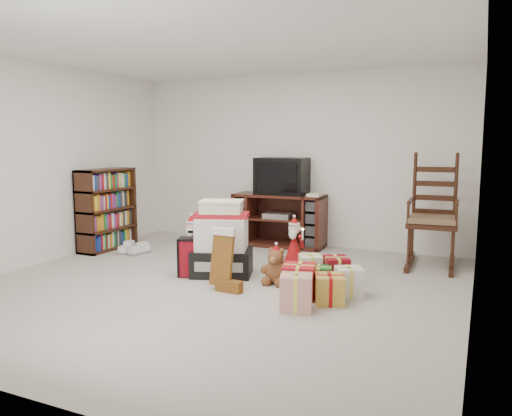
{
  "coord_description": "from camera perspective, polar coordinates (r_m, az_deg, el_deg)",
  "views": [
    {
      "loc": [
        2.54,
        -4.48,
        1.53
      ],
      "look_at": [
        0.21,
        0.6,
        0.78
      ],
      "focal_mm": 35.0,
      "sensor_mm": 36.0,
      "label": 1
    }
  ],
  "objects": [
    {
      "name": "room",
      "position": [
        5.16,
        -4.94,
        4.48
      ],
      "size": [
        5.01,
        5.01,
        2.51
      ],
      "color": "#A9A49B",
      "rests_on": "ground"
    },
    {
      "name": "tv_stand",
      "position": [
        7.33,
        2.65,
        -1.39
      ],
      "size": [
        1.35,
        0.52,
        0.77
      ],
      "rotation": [
        0.0,
        0.0,
        0.03
      ],
      "color": "#3F1612",
      "rests_on": "floor"
    },
    {
      "name": "bookshelf",
      "position": [
        7.4,
        -16.66,
        -0.29
      ],
      "size": [
        0.31,
        0.94,
        1.15
      ],
      "color": "#3B1B10",
      "rests_on": "floor"
    },
    {
      "name": "rocking_chair",
      "position": [
        6.53,
        19.54,
        -1.94
      ],
      "size": [
        0.62,
        0.98,
        1.45
      ],
      "rotation": [
        0.0,
        0.0,
        0.04
      ],
      "color": "#3B1B10",
      "rests_on": "floor"
    },
    {
      "name": "gift_pile",
      "position": [
        5.74,
        -3.92,
        -4.04
      ],
      "size": [
        0.8,
        0.68,
        0.84
      ],
      "rotation": [
        0.0,
        0.0,
        0.34
      ],
      "color": "black",
      "rests_on": "floor"
    },
    {
      "name": "red_suitcase",
      "position": [
        5.73,
        -7.02,
        -5.59
      ],
      "size": [
        0.38,
        0.29,
        0.52
      ],
      "rotation": [
        0.0,
        0.0,
        0.35
      ],
      "color": "maroon",
      "rests_on": "floor"
    },
    {
      "name": "stocking",
      "position": [
        5.19,
        -3.9,
        -5.78
      ],
      "size": [
        0.31,
        0.15,
        0.65
      ],
      "primitive_type": null,
      "rotation": [
        0.0,
        0.0,
        -0.07
      ],
      "color": "#0D7713",
      "rests_on": "floor"
    },
    {
      "name": "teddy_bear",
      "position": [
        5.42,
        2.37,
        -6.89
      ],
      "size": [
        0.26,
        0.23,
        0.39
      ],
      "color": "brown",
      "rests_on": "floor"
    },
    {
      "name": "santa_figurine",
      "position": [
        6.16,
        4.37,
        -4.47
      ],
      "size": [
        0.3,
        0.29,
        0.62
      ],
      "color": "maroon",
      "rests_on": "floor"
    },
    {
      "name": "mrs_claus_figurine",
      "position": [
        6.37,
        -7.33,
        -4.14
      ],
      "size": [
        0.3,
        0.29,
        0.62
      ],
      "color": "maroon",
      "rests_on": "floor"
    },
    {
      "name": "sneaker_pair",
      "position": [
        7.08,
        -13.88,
        -4.63
      ],
      "size": [
        0.4,
        0.33,
        0.11
      ],
      "rotation": [
        0.0,
        0.0,
        0.04
      ],
      "color": "white",
      "rests_on": "floor"
    },
    {
      "name": "gift_cluster",
      "position": [
        5.12,
        7.63,
        -8.14
      ],
      "size": [
        0.85,
        1.24,
        0.29
      ],
      "color": "#B1141E",
      "rests_on": "floor"
    },
    {
      "name": "crt_television",
      "position": [
        7.27,
        3.02,
        3.68
      ],
      "size": [
        0.74,
        0.55,
        0.53
      ],
      "rotation": [
        0.0,
        0.0,
        0.04
      ],
      "color": "black",
      "rests_on": "tv_stand"
    }
  ]
}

